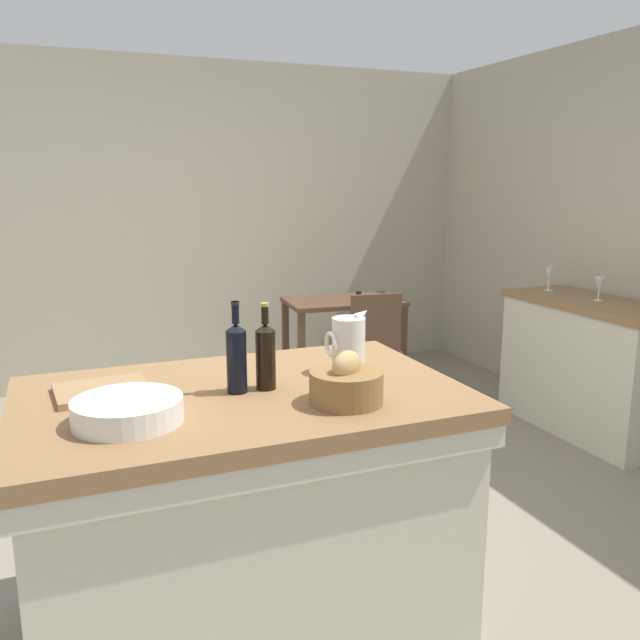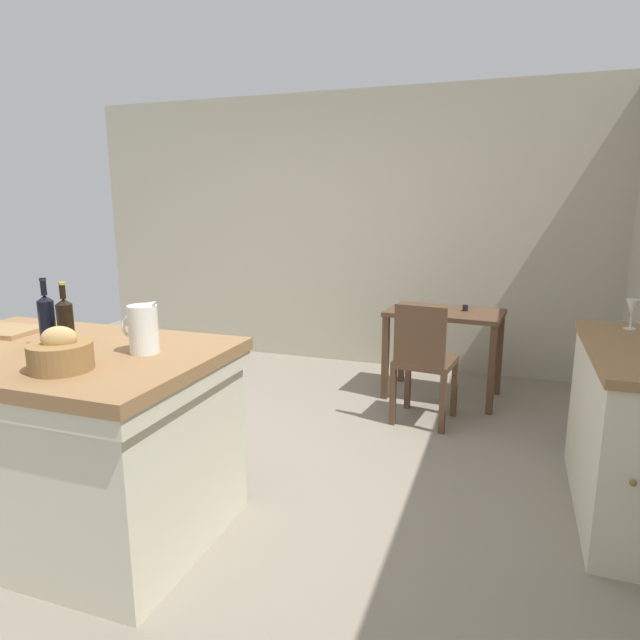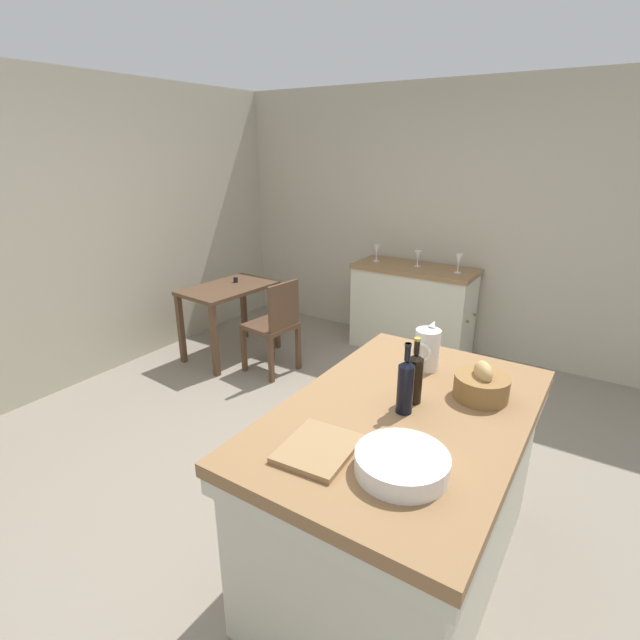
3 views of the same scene
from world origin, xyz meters
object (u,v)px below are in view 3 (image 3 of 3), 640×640
at_px(island_table, 400,487).
at_px(bread_basket, 481,385).
at_px(pitcher, 427,349).
at_px(cutting_board, 318,448).
at_px(wine_glass_left, 418,256).
at_px(wooden_chair, 275,324).
at_px(wine_glass_far_left, 459,260).
at_px(wine_glass_middle, 377,250).
at_px(wash_bowl, 402,463).
at_px(wine_bottle_amber, 405,385).
at_px(side_cabinet, 412,309).
at_px(wine_bottle_dark, 415,377).
at_px(writing_desk, 229,298).

height_order(island_table, bread_basket, bread_basket).
bearing_deg(island_table, pitcher, 10.11).
bearing_deg(cutting_board, wine_glass_left, 15.47).
bearing_deg(wooden_chair, wine_glass_far_left, -47.12).
bearing_deg(wine_glass_far_left, wooden_chair, 132.88).
relative_size(wooden_chair, wine_glass_middle, 5.32).
xyz_separation_m(wash_bowl, wine_bottle_amber, (0.39, 0.16, 0.09)).
bearing_deg(wine_glass_middle, wine_glass_left, -87.12).
xyz_separation_m(wine_glass_far_left, wine_glass_middle, (0.01, 0.86, -0.01)).
xyz_separation_m(side_cabinet, wine_glass_middle, (0.00, 0.43, 0.56)).
xyz_separation_m(wash_bowl, wine_bottle_dark, (0.50, 0.16, 0.09)).
bearing_deg(writing_desk, wine_bottle_amber, -121.38).
relative_size(island_table, writing_desk, 1.65).
xyz_separation_m(island_table, wine_bottle_amber, (-0.02, -0.00, 0.55)).
bearing_deg(island_table, wine_glass_left, 21.07).
xyz_separation_m(side_cabinet, writing_desk, (-1.12, 1.47, 0.16)).
relative_size(cutting_board, wine_glass_middle, 1.86).
bearing_deg(wine_glass_left, wine_glass_far_left, -94.40).
relative_size(writing_desk, wine_glass_far_left, 5.27).
relative_size(bread_basket, wine_glass_left, 1.63).
xyz_separation_m(island_table, wash_bowl, (-0.41, -0.16, 0.46)).
bearing_deg(wine_glass_left, cutting_board, -164.53).
height_order(writing_desk, cutting_board, cutting_board).
bearing_deg(wine_glass_left, wine_bottle_dark, -158.29).
xyz_separation_m(wine_bottle_dark, wine_glass_middle, (2.54, 1.46, -0.04)).
relative_size(side_cabinet, cutting_board, 3.93).
bearing_deg(side_cabinet, writing_desk, 127.38).
bearing_deg(wine_bottle_dark, island_table, -179.57).
xyz_separation_m(bread_basket, wine_glass_middle, (2.34, 1.71, 0.02)).
relative_size(wash_bowl, wine_glass_middle, 2.03).
bearing_deg(side_cabinet, wine_glass_middle, 89.51).
distance_m(wooden_chair, pitcher, 2.13).
bearing_deg(wine_bottle_dark, side_cabinet, 22.14).
relative_size(writing_desk, wine_glass_middle, 5.63).
xyz_separation_m(pitcher, bread_basket, (-0.15, -0.33, -0.05)).
bearing_deg(wine_glass_middle, wooden_chair, 160.85).
bearing_deg(cutting_board, wine_glass_middle, 22.86).
bearing_deg(wine_glass_far_left, wine_glass_left, 85.60).
distance_m(wooden_chair, wine_bottle_dark, 2.38).
distance_m(island_table, wine_bottle_dark, 0.56).
distance_m(writing_desk, cutting_board, 3.08).
relative_size(wash_bowl, bread_basket, 1.36).
height_order(wine_glass_far_left, wine_glass_left, wine_glass_far_left).
distance_m(side_cabinet, wine_glass_far_left, 0.71).
xyz_separation_m(bread_basket, cutting_board, (-0.76, 0.41, -0.05)).
bearing_deg(wine_glass_left, wine_glass_middle, 92.88).
height_order(wine_bottle_amber, wine_glass_far_left, wine_bottle_amber).
distance_m(wine_glass_left, wine_glass_middle, 0.44).
xyz_separation_m(writing_desk, wine_glass_far_left, (1.12, -1.90, 0.40)).
bearing_deg(wine_glass_middle, pitcher, -147.62).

